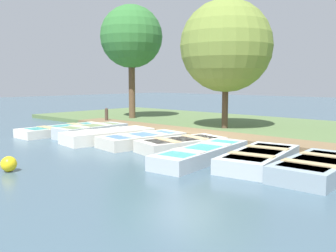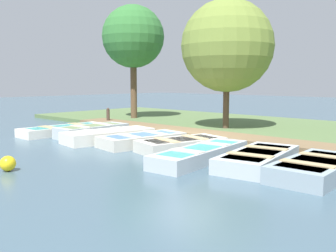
{
  "view_description": "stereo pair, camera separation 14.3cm",
  "coord_description": "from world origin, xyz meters",
  "px_view_note": "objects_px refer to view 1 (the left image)",
  "views": [
    {
      "loc": [
        9.31,
        8.06,
        2.07
      ],
      "look_at": [
        0.64,
        0.06,
        0.65
      ],
      "focal_mm": 40.0,
      "sensor_mm": 36.0,
      "label": 1
    },
    {
      "loc": [
        9.21,
        8.17,
        2.07
      ],
      "look_at": [
        0.64,
        0.06,
        0.65
      ],
      "focal_mm": 40.0,
      "sensor_mm": 36.0,
      "label": 2
    }
  ],
  "objects_px": {
    "rowboat_3": "(142,140)",
    "rowboat_4": "(182,144)",
    "rowboat_2": "(108,135)",
    "rowboat_5": "(202,154)",
    "mooring_post_near": "(107,117)",
    "buoy": "(9,164)",
    "rowboat_0": "(63,130)",
    "rowboat_6": "(259,158)",
    "rowboat_7": "(318,167)",
    "park_tree_far_left": "(131,37)",
    "rowboat_1": "(91,131)",
    "park_tree_left": "(226,46)"
  },
  "relations": [
    {
      "from": "rowboat_2",
      "to": "mooring_post_near",
      "type": "xyz_separation_m",
      "value": [
        -2.71,
        -3.55,
        0.22
      ]
    },
    {
      "from": "buoy",
      "to": "rowboat_3",
      "type": "bearing_deg",
      "value": -175.7
    },
    {
      "from": "park_tree_left",
      "to": "rowboat_1",
      "type": "bearing_deg",
      "value": -35.71
    },
    {
      "from": "rowboat_1",
      "to": "rowboat_3",
      "type": "xyz_separation_m",
      "value": [
        0.04,
        2.81,
        -0.03
      ]
    },
    {
      "from": "rowboat_5",
      "to": "park_tree_left",
      "type": "xyz_separation_m",
      "value": [
        -4.88,
        -2.62,
        3.25
      ]
    },
    {
      "from": "rowboat_1",
      "to": "rowboat_7",
      "type": "bearing_deg",
      "value": 87.02
    },
    {
      "from": "rowboat_7",
      "to": "buoy",
      "type": "bearing_deg",
      "value": -52.67
    },
    {
      "from": "rowboat_5",
      "to": "rowboat_1",
      "type": "bearing_deg",
      "value": -102.72
    },
    {
      "from": "mooring_post_near",
      "to": "park_tree_far_left",
      "type": "relative_size",
      "value": 0.14
    },
    {
      "from": "park_tree_left",
      "to": "rowboat_2",
      "type": "bearing_deg",
      "value": -20.57
    },
    {
      "from": "rowboat_0",
      "to": "rowboat_1",
      "type": "height_order",
      "value": "rowboat_1"
    },
    {
      "from": "rowboat_2",
      "to": "rowboat_5",
      "type": "xyz_separation_m",
      "value": [
        0.33,
        4.33,
        -0.02
      ]
    },
    {
      "from": "rowboat_4",
      "to": "mooring_post_near",
      "type": "height_order",
      "value": "mooring_post_near"
    },
    {
      "from": "rowboat_4",
      "to": "rowboat_6",
      "type": "distance_m",
      "value": 2.74
    },
    {
      "from": "rowboat_0",
      "to": "rowboat_5",
      "type": "height_order",
      "value": "rowboat_5"
    },
    {
      "from": "rowboat_2",
      "to": "rowboat_7",
      "type": "relative_size",
      "value": 1.17
    },
    {
      "from": "rowboat_7",
      "to": "park_tree_left",
      "type": "distance_m",
      "value": 7.72
    },
    {
      "from": "rowboat_0",
      "to": "buoy",
      "type": "relative_size",
      "value": 9.73
    },
    {
      "from": "rowboat_5",
      "to": "park_tree_far_left",
      "type": "xyz_separation_m",
      "value": [
        -5.14,
        -8.47,
        4.07
      ]
    },
    {
      "from": "mooring_post_near",
      "to": "park_tree_left",
      "type": "distance_m",
      "value": 6.34
    },
    {
      "from": "rowboat_5",
      "to": "park_tree_far_left",
      "type": "relative_size",
      "value": 0.62
    },
    {
      "from": "mooring_post_near",
      "to": "rowboat_0",
      "type": "bearing_deg",
      "value": 16.33
    },
    {
      "from": "rowboat_3",
      "to": "rowboat_6",
      "type": "bearing_deg",
      "value": 97.19
    },
    {
      "from": "rowboat_3",
      "to": "rowboat_5",
      "type": "distance_m",
      "value": 2.94
    },
    {
      "from": "rowboat_0",
      "to": "rowboat_6",
      "type": "height_order",
      "value": "rowboat_6"
    },
    {
      "from": "rowboat_3",
      "to": "rowboat_5",
      "type": "relative_size",
      "value": 0.82
    },
    {
      "from": "rowboat_3",
      "to": "rowboat_4",
      "type": "relative_size",
      "value": 1.03
    },
    {
      "from": "rowboat_0",
      "to": "rowboat_6",
      "type": "xyz_separation_m",
      "value": [
        -0.26,
        8.44,
        0.02
      ]
    },
    {
      "from": "rowboat_7",
      "to": "rowboat_2",
      "type": "bearing_deg",
      "value": -91.04
    },
    {
      "from": "rowboat_1",
      "to": "rowboat_2",
      "type": "xyz_separation_m",
      "value": [
        0.28,
        1.36,
        -0.02
      ]
    },
    {
      "from": "rowboat_2",
      "to": "mooring_post_near",
      "type": "distance_m",
      "value": 4.47
    },
    {
      "from": "rowboat_1",
      "to": "rowboat_7",
      "type": "height_order",
      "value": "rowboat_1"
    },
    {
      "from": "rowboat_5",
      "to": "rowboat_7",
      "type": "distance_m",
      "value": 2.86
    },
    {
      "from": "rowboat_2",
      "to": "buoy",
      "type": "distance_m",
      "value": 4.64
    },
    {
      "from": "rowboat_5",
      "to": "buoy",
      "type": "relative_size",
      "value": 10.02
    },
    {
      "from": "rowboat_0",
      "to": "rowboat_6",
      "type": "distance_m",
      "value": 8.45
    },
    {
      "from": "rowboat_7",
      "to": "rowboat_5",
      "type": "bearing_deg",
      "value": -82.84
    },
    {
      "from": "rowboat_1",
      "to": "rowboat_3",
      "type": "bearing_deg",
      "value": 87.14
    },
    {
      "from": "rowboat_3",
      "to": "rowboat_4",
      "type": "bearing_deg",
      "value": 104.95
    },
    {
      "from": "rowboat_5",
      "to": "buoy",
      "type": "height_order",
      "value": "rowboat_5"
    },
    {
      "from": "mooring_post_near",
      "to": "rowboat_2",
      "type": "bearing_deg",
      "value": 52.69
    },
    {
      "from": "rowboat_2",
      "to": "park_tree_far_left",
      "type": "height_order",
      "value": "park_tree_far_left"
    },
    {
      "from": "rowboat_1",
      "to": "rowboat_4",
      "type": "xyz_separation_m",
      "value": [
        -0.14,
        4.34,
        -0.03
      ]
    },
    {
      "from": "rowboat_4",
      "to": "park_tree_far_left",
      "type": "xyz_separation_m",
      "value": [
        -4.4,
        -7.12,
        4.07
      ]
    },
    {
      "from": "rowboat_4",
      "to": "rowboat_2",
      "type": "bearing_deg",
      "value": -68.37
    },
    {
      "from": "rowboat_6",
      "to": "rowboat_0",
      "type": "bearing_deg",
      "value": -97.76
    },
    {
      "from": "rowboat_3",
      "to": "mooring_post_near",
      "type": "bearing_deg",
      "value": -108.25
    },
    {
      "from": "rowboat_4",
      "to": "park_tree_left",
      "type": "distance_m",
      "value": 5.41
    },
    {
      "from": "rowboat_4",
      "to": "buoy",
      "type": "bearing_deg",
      "value": -0.64
    },
    {
      "from": "rowboat_5",
      "to": "park_tree_left",
      "type": "relative_size",
      "value": 0.69
    }
  ]
}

